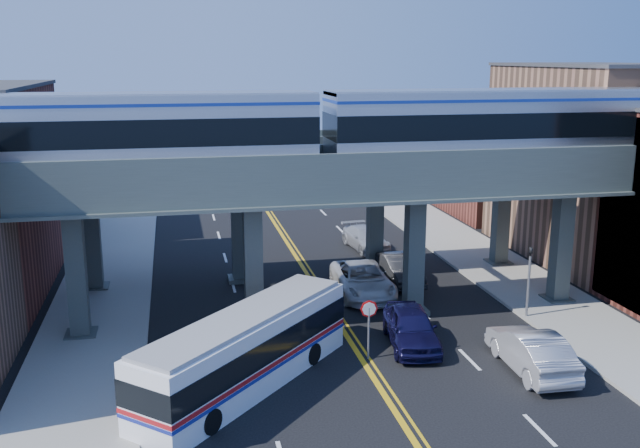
% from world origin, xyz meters
% --- Properties ---
extents(ground, '(120.00, 120.00, 0.00)m').
position_xyz_m(ground, '(0.00, 0.00, 0.00)').
color(ground, black).
rests_on(ground, ground).
extents(sidewalk_west, '(5.00, 70.00, 0.16)m').
position_xyz_m(sidewalk_west, '(-11.50, 10.00, 0.08)').
color(sidewalk_west, gray).
rests_on(sidewalk_west, ground).
extents(sidewalk_east, '(5.00, 70.00, 0.16)m').
position_xyz_m(sidewalk_east, '(11.50, 10.00, 0.08)').
color(sidewalk_east, gray).
rests_on(sidewalk_east, ground).
extents(building_west_c, '(8.00, 10.00, 8.00)m').
position_xyz_m(building_west_c, '(-18.50, 29.00, 4.00)').
color(building_west_c, '#8C6248').
rests_on(building_west_c, ground).
extents(building_east_b, '(8.00, 14.00, 12.00)m').
position_xyz_m(building_east_b, '(18.50, 16.00, 6.00)').
color(building_east_b, '#8C6248').
rests_on(building_east_b, ground).
extents(building_east_c, '(8.00, 10.00, 9.00)m').
position_xyz_m(building_east_c, '(18.50, 29.00, 4.50)').
color(building_east_c, brown).
rests_on(building_east_c, ground).
extents(elevated_viaduct_near, '(52.00, 3.60, 7.40)m').
position_xyz_m(elevated_viaduct_near, '(0.00, 8.00, 6.47)').
color(elevated_viaduct_near, '#3D4744').
rests_on(elevated_viaduct_near, ground).
extents(elevated_viaduct_far, '(52.00, 3.60, 7.40)m').
position_xyz_m(elevated_viaduct_far, '(0.00, 15.00, 6.47)').
color(elevated_viaduct_far, '#3D4744').
rests_on(elevated_viaduct_far, ground).
extents(transit_train, '(50.94, 3.20, 3.73)m').
position_xyz_m(transit_train, '(7.91, 8.00, 9.42)').
color(transit_train, black).
rests_on(transit_train, elevated_viaduct_near).
extents(stop_sign, '(0.76, 0.09, 2.63)m').
position_xyz_m(stop_sign, '(0.30, 3.00, 1.76)').
color(stop_sign, slate).
rests_on(stop_sign, ground).
extents(traffic_signal, '(0.15, 0.18, 4.10)m').
position_xyz_m(traffic_signal, '(9.20, 6.00, 2.30)').
color(traffic_signal, slate).
rests_on(traffic_signal, ground).
extents(transit_bus, '(9.34, 9.81, 2.86)m').
position_xyz_m(transit_bus, '(-5.06, 1.43, 1.47)').
color(transit_bus, white).
rests_on(transit_bus, ground).
extents(car_lane_a, '(2.72, 5.32, 1.73)m').
position_xyz_m(car_lane_a, '(2.54, 4.00, 0.87)').
color(car_lane_a, black).
rests_on(car_lane_a, ground).
extents(car_lane_b, '(1.87, 4.85, 1.58)m').
position_xyz_m(car_lane_b, '(4.83, 12.92, 0.79)').
color(car_lane_b, '#2D2D2F').
rests_on(car_lane_b, ground).
extents(car_lane_c, '(3.02, 6.12, 1.67)m').
position_xyz_m(car_lane_c, '(2.25, 11.16, 0.83)').
color(car_lane_c, silver).
rests_on(car_lane_c, ground).
extents(car_lane_d, '(2.61, 5.19, 1.45)m').
position_xyz_m(car_lane_d, '(4.92, 20.31, 0.72)').
color(car_lane_d, '#AFB0B5').
rests_on(car_lane_d, ground).
extents(car_parked_curb, '(2.04, 5.38, 1.75)m').
position_xyz_m(car_parked_curb, '(6.50, 0.50, 0.88)').
color(car_parked_curb, '#9F9FA3').
rests_on(car_parked_curb, ground).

